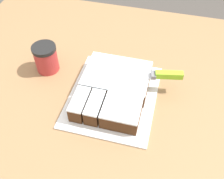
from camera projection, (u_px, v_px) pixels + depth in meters
countertop at (114, 154)px, 1.28m from camera, size 1.40×1.10×0.95m
cake_board at (112, 96)px, 0.90m from camera, size 0.29×0.35×0.01m
cake at (113, 89)px, 0.88m from camera, size 0.22×0.28×0.06m
knife at (154, 75)px, 0.87m from camera, size 0.33×0.09×0.02m
coffee_cup at (46, 58)px, 0.96m from camera, size 0.09×0.09×0.11m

